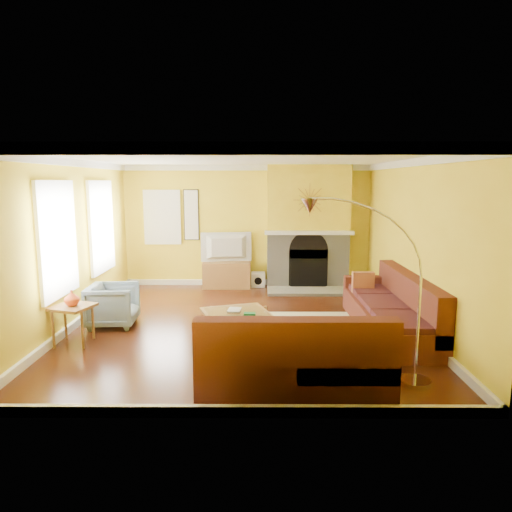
{
  "coord_description": "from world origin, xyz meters",
  "views": [
    {
      "loc": [
        0.25,
        -7.24,
        2.34
      ],
      "look_at": [
        0.21,
        0.4,
        1.09
      ],
      "focal_mm": 32.0,
      "sensor_mm": 36.0,
      "label": 1
    }
  ],
  "objects_px": {
    "armchair": "(113,305)",
    "side_table": "(74,325)",
    "media_console": "(227,275)",
    "arc_lamp": "(368,295)",
    "sectional_sofa": "(320,312)",
    "coffee_table": "(237,324)"
  },
  "relations": [
    {
      "from": "coffee_table",
      "to": "armchair",
      "type": "distance_m",
      "value": 2.13
    },
    {
      "from": "media_console",
      "to": "armchair",
      "type": "distance_m",
      "value": 3.21
    },
    {
      "from": "armchair",
      "to": "side_table",
      "type": "distance_m",
      "value": 0.9
    },
    {
      "from": "sectional_sofa",
      "to": "side_table",
      "type": "xyz_separation_m",
      "value": [
        -3.59,
        -0.08,
        -0.16
      ]
    },
    {
      "from": "sectional_sofa",
      "to": "arc_lamp",
      "type": "xyz_separation_m",
      "value": [
        0.34,
        -1.43,
        0.63
      ]
    },
    {
      "from": "coffee_table",
      "to": "armchair",
      "type": "height_order",
      "value": "armchair"
    },
    {
      "from": "armchair",
      "to": "arc_lamp",
      "type": "height_order",
      "value": "arc_lamp"
    },
    {
      "from": "armchair",
      "to": "media_console",
      "type": "bearing_deg",
      "value": -34.65
    },
    {
      "from": "armchair",
      "to": "side_table",
      "type": "height_order",
      "value": "armchair"
    },
    {
      "from": "coffee_table",
      "to": "arc_lamp",
      "type": "relative_size",
      "value": 0.45
    },
    {
      "from": "sectional_sofa",
      "to": "armchair",
      "type": "relative_size",
      "value": 5.02
    },
    {
      "from": "sectional_sofa",
      "to": "armchair",
      "type": "height_order",
      "value": "sectional_sofa"
    },
    {
      "from": "sectional_sofa",
      "to": "side_table",
      "type": "height_order",
      "value": "sectional_sofa"
    },
    {
      "from": "armchair",
      "to": "side_table",
      "type": "xyz_separation_m",
      "value": [
        -0.32,
        -0.84,
        -0.06
      ]
    },
    {
      "from": "coffee_table",
      "to": "arc_lamp",
      "type": "distance_m",
      "value": 2.44
    },
    {
      "from": "media_console",
      "to": "arc_lamp",
      "type": "xyz_separation_m",
      "value": [
        1.95,
        -4.91,
        0.79
      ]
    },
    {
      "from": "armchair",
      "to": "arc_lamp",
      "type": "bearing_deg",
      "value": -124.17
    },
    {
      "from": "sectional_sofa",
      "to": "armchair",
      "type": "xyz_separation_m",
      "value": [
        -3.28,
        0.75,
        -0.1
      ]
    },
    {
      "from": "side_table",
      "to": "coffee_table",
      "type": "bearing_deg",
      "value": 7.37
    },
    {
      "from": "media_console",
      "to": "side_table",
      "type": "xyz_separation_m",
      "value": [
        -1.99,
        -3.57,
        -0.0
      ]
    },
    {
      "from": "sectional_sofa",
      "to": "coffee_table",
      "type": "height_order",
      "value": "sectional_sofa"
    },
    {
      "from": "media_console",
      "to": "armchair",
      "type": "xyz_separation_m",
      "value": [
        -1.68,
        -2.74,
        0.06
      ]
    }
  ]
}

